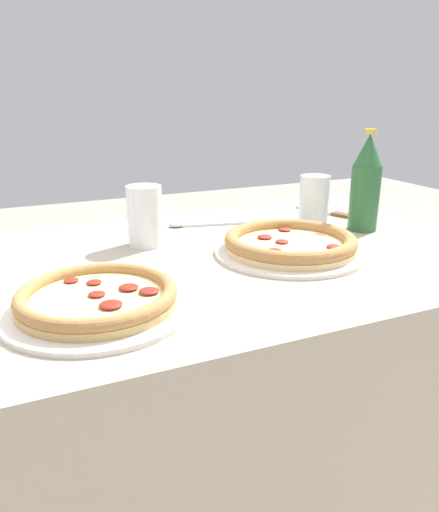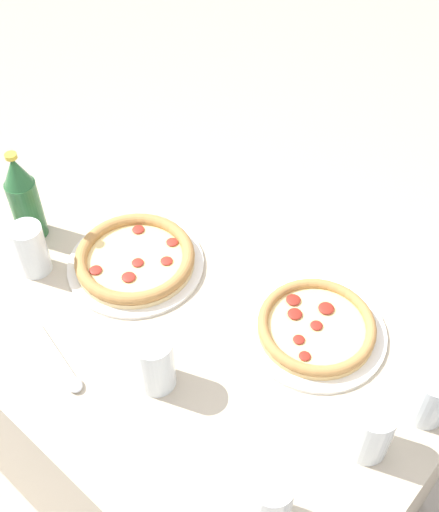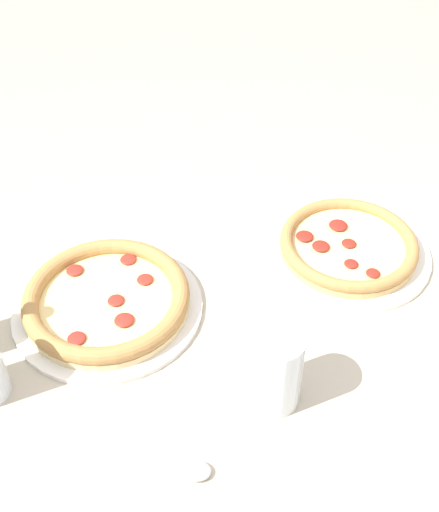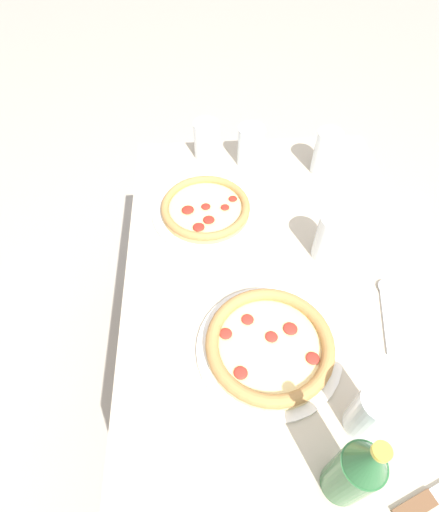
% 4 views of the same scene
% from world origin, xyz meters
% --- Properties ---
extents(table, '(1.11, 0.72, 0.71)m').
position_xyz_m(table, '(0.00, 0.00, 0.36)').
color(table, '#B7A88E').
rests_on(table, ground_plane).
extents(pizza_margherita, '(0.28, 0.28, 0.04)m').
position_xyz_m(pizza_margherita, '(0.24, 0.16, 0.73)').
color(pizza_margherita, silver).
rests_on(pizza_margherita, table).
extents(pizza_veggie, '(0.30, 0.30, 0.04)m').
position_xyz_m(pizza_veggie, '(-0.16, 0.05, 0.73)').
color(pizza_veggie, silver).
rests_on(pizza_veggie, table).
extents(glass_water, '(0.07, 0.07, 0.12)m').
position_xyz_m(glass_water, '(0.08, -0.13, 0.77)').
color(glass_water, white).
rests_on(glass_water, table).
extents(spoon, '(0.19, 0.06, 0.01)m').
position_xyz_m(spoon, '(-0.07, -0.23, 0.72)').
color(spoon, silver).
rests_on(spoon, table).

